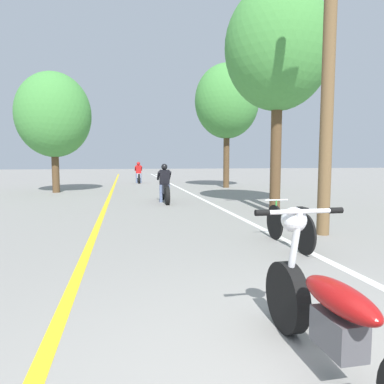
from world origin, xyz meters
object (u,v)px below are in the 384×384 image
Objects in this scene: motorcycle_foreground at (334,318)px; roadside_tree_left at (54,115)px; bicycle_parked at (288,226)px; utility_pole at (329,48)px; roadside_tree_right_far at (227,102)px; motorcycle_rider_far at (139,175)px; roadside_tree_right_near at (278,49)px; motorcycle_rider_lead at (165,188)px.

roadside_tree_left is at bearing 106.84° from motorcycle_foreground.
utility_pole is at bearing 33.42° from bicycle_parked.
roadside_tree_right_far reaches higher than roadside_tree_left.
motorcycle_rider_far is (-4.49, 4.86, -4.04)m from roadside_tree_right_far.
roadside_tree_right_near is (0.69, 3.69, 1.17)m from utility_pole.
utility_pole is 17.13m from motorcycle_rider_far.
motorcycle_rider_far is at bearing 57.04° from roadside_tree_left.
roadside_tree_left is 2.53× the size of motorcycle_rider_lead.
roadside_tree_right_far is at bearing 77.82° from bicycle_parked.
motorcycle_rider_lead is at bearing -124.53° from roadside_tree_right_far.
motorcycle_foreground is 1.02× the size of motorcycle_rider_far.
motorcycle_foreground is at bearing -90.25° from motorcycle_rider_lead.
bicycle_parked is (1.33, -6.63, -0.16)m from motorcycle_rider_lead.
roadside_tree_right_far is 8.18m from motorcycle_rider_lead.
roadside_tree_right_near is 3.33× the size of motorcycle_rider_far.
roadside_tree_left is at bearing 117.30° from bicycle_parked.
roadside_tree_right_far is 1.22× the size of roadside_tree_left.
motorcycle_rider_lead reaches higher than bicycle_parked.
roadside_tree_left is 3.16× the size of bicycle_parked.
utility_pole is 1.05× the size of roadside_tree_right_near.
utility_pole is 3.51× the size of motorcycle_rider_far.
roadside_tree_right_near is at bearing 79.44° from utility_pole.
motorcycle_rider_far reaches higher than motorcycle_foreground.
roadside_tree_right_near is 5.69m from motorcycle_rider_lead.
motorcycle_rider_lead is at bearing 112.49° from utility_pole.
motorcycle_foreground is (4.40, -14.54, -3.07)m from roadside_tree_left.
motorcycle_rider_lead is (4.44, -4.57, -2.98)m from roadside_tree_left.
roadside_tree_right_near is 6.47m from bicycle_parked.
roadside_tree_left is at bearing 138.18° from roadside_tree_right_near.
bicycle_parked is (-2.69, -12.48, -4.22)m from roadside_tree_right_far.
motorcycle_foreground is 3.61m from bicycle_parked.
roadside_tree_left is 12.99m from bicycle_parked.
roadside_tree_left reaches higher than motorcycle_rider_far.
motorcycle_rider_lead is (-4.03, -5.85, -4.06)m from roadside_tree_right_far.
motorcycle_rider_far is at bearing 92.47° from motorcycle_rider_lead.
roadside_tree_right_far is (0.90, 8.06, -0.16)m from roadside_tree_right_near.
roadside_tree_left reaches higher than bicycle_parked.
utility_pole is 3.42× the size of motorcycle_foreground.
motorcycle_foreground is at bearing -88.84° from motorcycle_rider_far.
roadside_tree_right_near reaches higher than motorcycle_foreground.
roadside_tree_right_near reaches higher than motorcycle_rider_lead.
motorcycle_rider_far is at bearing 132.71° from roadside_tree_right_far.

